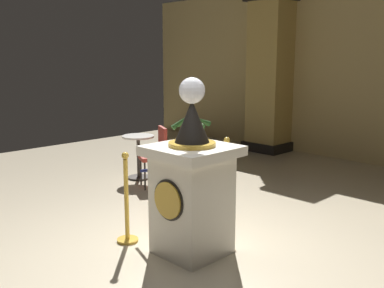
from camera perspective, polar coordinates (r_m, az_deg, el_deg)
ground_plane at (r=4.86m, az=-1.25°, el=-13.82°), size 12.82×12.82×0.00m
pedestal_clock at (r=4.63m, az=-0.03°, el=-5.55°), size 0.81×0.81×1.85m
stanchion_near at (r=5.68m, az=4.39°, el=-6.03°), size 0.24×0.24×1.07m
stanchion_far at (r=5.07m, az=-8.35°, el=-8.47°), size 0.24×0.24×1.03m
velvet_rope at (r=5.22m, az=-1.62°, el=-2.86°), size 0.84×0.86×0.22m
column_left at (r=9.94m, az=10.12°, el=8.71°), size 0.94×0.94×3.36m
potted_palm_left at (r=8.37m, az=-0.08°, el=-0.64°), size 0.81×0.76×1.06m
cafe_table at (r=7.61m, az=-6.87°, el=-0.94°), size 0.54×0.54×0.74m
cafe_chair_red at (r=7.10m, az=-4.51°, el=-0.94°), size 0.54×0.54×0.96m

